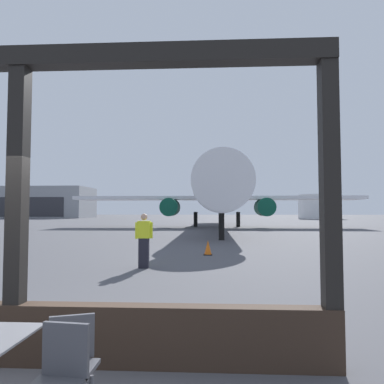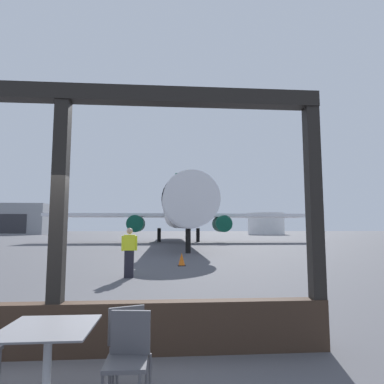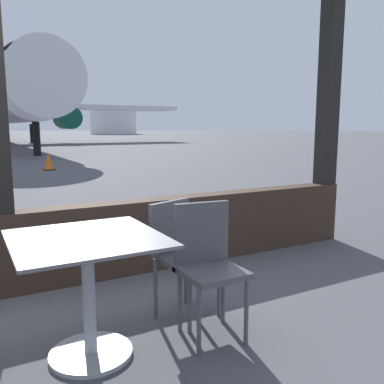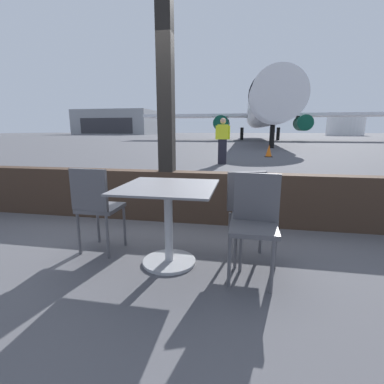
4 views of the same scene
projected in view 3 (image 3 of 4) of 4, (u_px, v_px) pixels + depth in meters
The scene contains 6 objects.
dining_table at pixel (88, 283), 2.55m from camera, with size 0.88×0.88×0.77m.
cafe_chair_window_left at pixel (180, 248), 3.12m from camera, with size 0.49×0.49×0.88m.
cafe_chair_aisle_left at pixel (207, 257), 2.84m from camera, with size 0.43×0.43×0.92m.
airplane at pixel (5, 101), 32.74m from camera, with size 30.90×36.51×10.30m.
traffic_cone at pixel (48, 162), 13.78m from camera, with size 0.36×0.36×0.60m.
fuel_storage_tank at pixel (113, 120), 81.80m from camera, with size 8.99×8.99×5.36m, color white.
Camera 3 is at (-0.25, -3.77, 1.44)m, focal length 38.76 mm.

